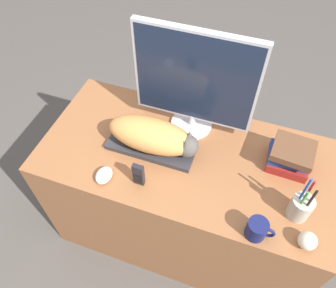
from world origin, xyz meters
TOP-DOWN VIEW (x-y plane):
  - ground_plane at (0.00, 0.00)m, footprint 12.00×12.00m
  - desk at (0.00, 0.32)m, footprint 1.34×0.65m
  - keyboard at (-0.16, 0.31)m, footprint 0.40×0.15m
  - cat at (-0.14, 0.31)m, footprint 0.42×0.17m
  - monitor at (-0.03, 0.50)m, footprint 0.54×0.20m
  - computer_mouse at (-0.29, 0.09)m, footprint 0.07×0.09m
  - coffee_mug at (0.37, 0.05)m, footprint 0.11×0.08m
  - pen_cup at (0.51, 0.19)m, footprint 0.09×0.09m
  - baseball at (0.55, 0.07)m, footprint 0.07×0.07m
  - phone at (-0.14, 0.12)m, footprint 0.05×0.02m
  - book_stack at (0.44, 0.42)m, footprint 0.19×0.17m

SIDE VIEW (x-z plane):
  - ground_plane at x=0.00m, z-range 0.00..0.00m
  - desk at x=0.00m, z-range 0.00..0.76m
  - keyboard at x=-0.16m, z-range 0.76..0.78m
  - computer_mouse at x=-0.29m, z-range 0.76..0.80m
  - baseball at x=0.55m, z-range 0.76..0.83m
  - coffee_mug at x=0.37m, z-range 0.76..0.85m
  - phone at x=-0.14m, z-range 0.76..0.88m
  - pen_cup at x=0.51m, z-range 0.70..0.94m
  - book_stack at x=0.44m, z-range 0.76..0.88m
  - cat at x=-0.14m, z-range 0.78..0.92m
  - monitor at x=-0.03m, z-range 0.77..1.29m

